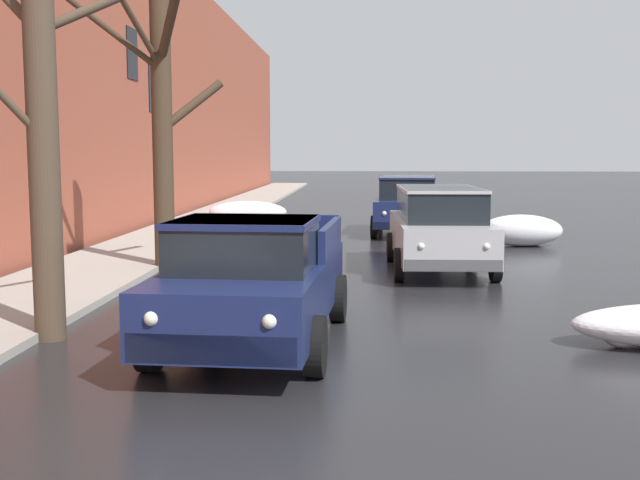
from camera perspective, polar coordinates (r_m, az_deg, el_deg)
left_sidewalk_slab at (r=21.76m, az=-12.19°, el=-0.31°), size 2.70×80.00×0.13m
brick_townhouse_facade at (r=22.29m, az=-17.20°, el=12.25°), size 0.63×80.00×9.87m
snow_bank_mid_block_left at (r=28.44m, az=-5.31°, el=2.05°), size 2.85×1.15×0.80m
snow_bank_near_corner_right at (r=22.10m, az=14.75°, el=0.64°), size 2.25×1.08×0.87m
bare_tree_second_along_sidewalk at (r=11.26m, az=-19.61°, el=7.68°), size 2.98×2.64×5.60m
bare_tree_mid_block at (r=17.09m, az=-11.51°, el=8.70°), size 2.88×2.61×6.15m
pickup_truck_darkblue_approaching_near_lane at (r=10.41m, az=-4.85°, el=-2.99°), size 2.39×5.10×1.76m
suv_silver_parked_kerbside_close at (r=17.12m, az=8.72°, el=1.06°), size 2.18×4.84×1.82m
suv_darkblue_parked_kerbside_mid at (r=24.66m, az=6.46°, el=2.74°), size 2.39×4.66×1.82m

